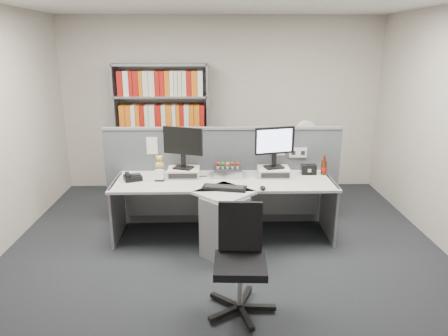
{
  "coord_description": "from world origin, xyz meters",
  "views": [
    {
      "loc": [
        -0.1,
        -3.87,
        2.26
      ],
      "look_at": [
        0.0,
        0.65,
        0.92
      ],
      "focal_mm": 33.41,
      "sensor_mm": 36.0,
      "label": 1
    }
  ],
  "objects_px": {
    "desk_calendar": "(159,176)",
    "speaker": "(309,169)",
    "cola_bottle": "(324,167)",
    "desk": "(224,208)",
    "monitor_left": "(183,144)",
    "office_chair": "(240,256)",
    "filing_cabinet": "(303,178)",
    "shelving_unit": "(163,132)",
    "monitor_right": "(275,144)",
    "keyboard": "(224,188)",
    "desktop_pc": "(228,172)",
    "desk_phone": "(132,177)",
    "mouse": "(263,188)",
    "desk_fan": "(305,134)"
  },
  "relations": [
    {
      "from": "desk_phone",
      "to": "desk_fan",
      "type": "distance_m",
      "value": 2.57
    },
    {
      "from": "keyboard",
      "to": "speaker",
      "type": "height_order",
      "value": "speaker"
    },
    {
      "from": "monitor_right",
      "to": "filing_cabinet",
      "type": "bearing_deg",
      "value": 60.07
    },
    {
      "from": "monitor_right",
      "to": "office_chair",
      "type": "relative_size",
      "value": 0.54
    },
    {
      "from": "monitor_left",
      "to": "desk_fan",
      "type": "bearing_deg",
      "value": 31.1
    },
    {
      "from": "desk_fan",
      "to": "monitor_left",
      "type": "bearing_deg",
      "value": -148.9
    },
    {
      "from": "keyboard",
      "to": "office_chair",
      "type": "xyz_separation_m",
      "value": [
        0.11,
        -1.13,
        -0.24
      ]
    },
    {
      "from": "keyboard",
      "to": "desk_fan",
      "type": "height_order",
      "value": "desk_fan"
    },
    {
      "from": "monitor_left",
      "to": "desk_phone",
      "type": "height_order",
      "value": "monitor_left"
    },
    {
      "from": "desktop_pc",
      "to": "desk_calendar",
      "type": "bearing_deg",
      "value": -166.24
    },
    {
      "from": "desk_phone",
      "to": "desk_fan",
      "type": "height_order",
      "value": "desk_fan"
    },
    {
      "from": "filing_cabinet",
      "to": "shelving_unit",
      "type": "bearing_deg",
      "value": 167.93
    },
    {
      "from": "monitor_left",
      "to": "desk_calendar",
      "type": "distance_m",
      "value": 0.47
    },
    {
      "from": "desktop_pc",
      "to": "desk_fan",
      "type": "height_order",
      "value": "desk_fan"
    },
    {
      "from": "desk_calendar",
      "to": "speaker",
      "type": "xyz_separation_m",
      "value": [
        1.81,
        0.23,
        0.01
      ]
    },
    {
      "from": "desktop_pc",
      "to": "desk_fan",
      "type": "xyz_separation_m",
      "value": [
        1.15,
        0.99,
        0.26
      ]
    },
    {
      "from": "speaker",
      "to": "cola_bottle",
      "type": "xyz_separation_m",
      "value": [
        0.18,
        -0.02,
        0.03
      ]
    },
    {
      "from": "speaker",
      "to": "monitor_left",
      "type": "bearing_deg",
      "value": -177.95
    },
    {
      "from": "desk_calendar",
      "to": "filing_cabinet",
      "type": "relative_size",
      "value": 0.19
    },
    {
      "from": "cola_bottle",
      "to": "desk_calendar",
      "type": "bearing_deg",
      "value": -174.03
    },
    {
      "from": "keyboard",
      "to": "mouse",
      "type": "bearing_deg",
      "value": -3.4
    },
    {
      "from": "monitor_left",
      "to": "desk_phone",
      "type": "xyz_separation_m",
      "value": [
        -0.6,
        -0.14,
        -0.37
      ]
    },
    {
      "from": "speaker",
      "to": "cola_bottle",
      "type": "distance_m",
      "value": 0.19
    },
    {
      "from": "desk_phone",
      "to": "speaker",
      "type": "xyz_separation_m",
      "value": [
        2.14,
        0.19,
        0.03
      ]
    },
    {
      "from": "cola_bottle",
      "to": "office_chair",
      "type": "bearing_deg",
      "value": -124.36
    },
    {
      "from": "desk_phone",
      "to": "cola_bottle",
      "type": "bearing_deg",
      "value": 4.27
    },
    {
      "from": "mouse",
      "to": "desk_phone",
      "type": "height_order",
      "value": "desk_phone"
    },
    {
      "from": "desktop_pc",
      "to": "shelving_unit",
      "type": "distance_m",
      "value": 1.74
    },
    {
      "from": "office_chair",
      "to": "cola_bottle",
      "type": "bearing_deg",
      "value": 55.64
    },
    {
      "from": "keyboard",
      "to": "mouse",
      "type": "xyz_separation_m",
      "value": [
        0.43,
        -0.03,
        0.0
      ]
    },
    {
      "from": "speaker",
      "to": "desk_calendar",
      "type": "bearing_deg",
      "value": -172.91
    },
    {
      "from": "speaker",
      "to": "filing_cabinet",
      "type": "xyz_separation_m",
      "value": [
        0.14,
        0.96,
        -0.43
      ]
    },
    {
      "from": "mouse",
      "to": "monitor_right",
      "type": "bearing_deg",
      "value": 69.56
    },
    {
      "from": "cola_bottle",
      "to": "shelving_unit",
      "type": "xyz_separation_m",
      "value": [
        -2.14,
        1.43,
        0.16
      ]
    },
    {
      "from": "monitor_left",
      "to": "keyboard",
      "type": "relative_size",
      "value": 0.99
    },
    {
      "from": "desk",
      "to": "monitor_left",
      "type": "distance_m",
      "value": 0.91
    },
    {
      "from": "monitor_left",
      "to": "desk_calendar",
      "type": "relative_size",
      "value": 3.78
    },
    {
      "from": "keyboard",
      "to": "desk_fan",
      "type": "relative_size",
      "value": 0.98
    },
    {
      "from": "monitor_right",
      "to": "desk_calendar",
      "type": "distance_m",
      "value": 1.42
    },
    {
      "from": "desk",
      "to": "keyboard",
      "type": "height_order",
      "value": "keyboard"
    },
    {
      "from": "desktop_pc",
      "to": "cola_bottle",
      "type": "xyz_separation_m",
      "value": [
        1.19,
        0.01,
        0.05
      ]
    },
    {
      "from": "desktop_pc",
      "to": "desk_calendar",
      "type": "height_order",
      "value": "desk_calendar"
    },
    {
      "from": "monitor_right",
      "to": "keyboard",
      "type": "distance_m",
      "value": 0.87
    },
    {
      "from": "keyboard",
      "to": "desk_phone",
      "type": "height_order",
      "value": "desk_phone"
    },
    {
      "from": "monitor_left",
      "to": "desk_calendar",
      "type": "bearing_deg",
      "value": -147.99
    },
    {
      "from": "monitor_right",
      "to": "cola_bottle",
      "type": "relative_size",
      "value": 2.04
    },
    {
      "from": "desk",
      "to": "shelving_unit",
      "type": "xyz_separation_m",
      "value": [
        -0.9,
        1.85,
        0.52
      ]
    },
    {
      "from": "monitor_right",
      "to": "keyboard",
      "type": "relative_size",
      "value": 0.98
    },
    {
      "from": "desk",
      "to": "office_chair",
      "type": "bearing_deg",
      "value": -84.76
    },
    {
      "from": "cola_bottle",
      "to": "shelving_unit",
      "type": "distance_m",
      "value": 2.58
    }
  ]
}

